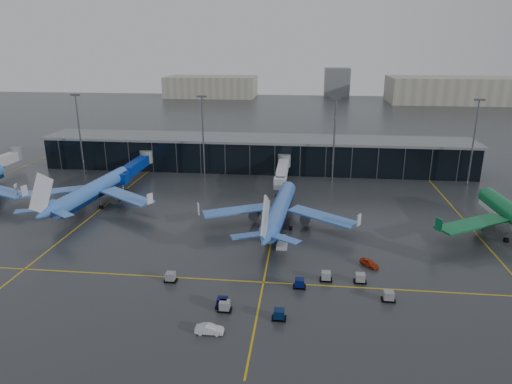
# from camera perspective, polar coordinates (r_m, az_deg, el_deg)

# --- Properties ---
(ground) EXTENTS (600.00, 600.00, 0.00)m
(ground) POSITION_cam_1_polar(r_m,az_deg,el_deg) (96.73, -4.15, -6.56)
(ground) COLOR #282B2D
(ground) RESTS_ON ground
(terminal_pier) EXTENTS (142.00, 17.00, 10.70)m
(terminal_pier) POSITION_cam_1_polar(r_m,az_deg,el_deg) (153.35, -0.04, 4.90)
(terminal_pier) COLOR black
(terminal_pier) RESTS_ON ground
(jet_bridges) EXTENTS (94.00, 27.50, 7.20)m
(jet_bridges) POSITION_cam_1_polar(r_m,az_deg,el_deg) (143.82, -14.92, 3.05)
(jet_bridges) COLOR #595B60
(jet_bridges) RESTS_ON ground
(flood_masts) EXTENTS (203.00, 0.50, 25.50)m
(flood_masts) POSITION_cam_1_polar(r_m,az_deg,el_deg) (139.45, 1.47, 7.10)
(flood_masts) COLOR #595B60
(flood_masts) RESTS_ON ground
(distant_hangars) EXTENTS (260.00, 71.00, 22.00)m
(distant_hangars) POSITION_cam_1_polar(r_m,az_deg,el_deg) (359.45, 11.94, 12.59)
(distant_hangars) COLOR #B2AD99
(distant_hangars) RESTS_ON ground
(taxi_lines) EXTENTS (220.00, 120.00, 0.02)m
(taxi_lines) POSITION_cam_1_polar(r_m,az_deg,el_deg) (105.22, 2.27, -4.43)
(taxi_lines) COLOR gold
(taxi_lines) RESTS_ON ground
(airliner_arkefly) EXTENTS (42.29, 47.07, 13.39)m
(airliner_arkefly) POSITION_cam_1_polar(r_m,az_deg,el_deg) (124.48, -19.78, 1.32)
(airliner_arkefly) COLOR #427BDB
(airliner_arkefly) RESTS_ON ground
(airliner_klm_near) EXTENTS (40.42, 45.12, 12.97)m
(airliner_klm_near) POSITION_cam_1_polar(r_m,az_deg,el_deg) (104.03, 2.98, -0.90)
(airliner_klm_near) COLOR #3F71CF
(airliner_klm_near) RESTS_ON ground
(baggage_carts) EXTENTS (39.57, 14.49, 1.70)m
(baggage_carts) POSITION_cam_1_polar(r_m,az_deg,el_deg) (78.09, 3.58, -12.31)
(baggage_carts) COLOR black
(baggage_carts) RESTS_ON ground
(mobile_airstair) EXTENTS (2.22, 3.21, 3.45)m
(mobile_airstair) POSITION_cam_1_polar(r_m,az_deg,el_deg) (95.08, 3.26, -6.49)
(mobile_airstair) COLOR silver
(mobile_airstair) RESTS_ON ground
(service_van_red) EXTENTS (3.77, 4.08, 1.35)m
(service_van_red) POSITION_cam_1_polar(r_m,az_deg,el_deg) (89.91, 13.99, -8.60)
(service_van_red) COLOR #B4300D
(service_van_red) RESTS_ON ground
(service_van_white) EXTENTS (4.21, 1.55, 1.38)m
(service_van_white) POSITION_cam_1_polar(r_m,az_deg,el_deg) (69.44, -5.85, -16.70)
(service_van_white) COLOR silver
(service_van_white) RESTS_ON ground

